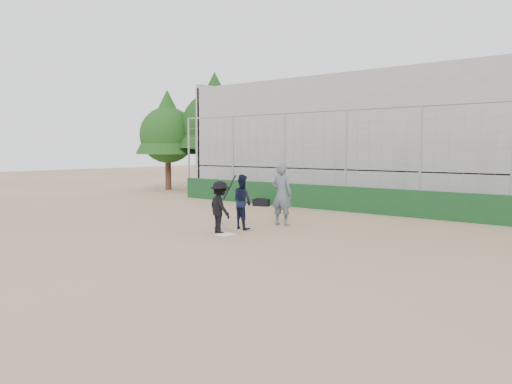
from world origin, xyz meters
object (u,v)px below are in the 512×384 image
Objects in this scene: catcher_crouched at (242,211)px; equipment_bag at (261,203)px; batter_at_plate at (220,207)px; umpire at (282,197)px.

catcher_crouched is 1.51× the size of equipment_bag.
batter_at_plate is 1.50× the size of catcher_crouched.
batter_at_plate is 1.02m from catcher_crouched.
batter_at_plate is 0.94× the size of umpire.
batter_at_plate is at bearing -61.13° from equipment_bag.
umpire reaches higher than equipment_bag.
batter_at_plate is at bearing 73.73° from umpire.
umpire is at bearing -44.32° from equipment_bag.
batter_at_plate reaches higher than catcher_crouched.
batter_at_plate is 2.26× the size of equipment_bag.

